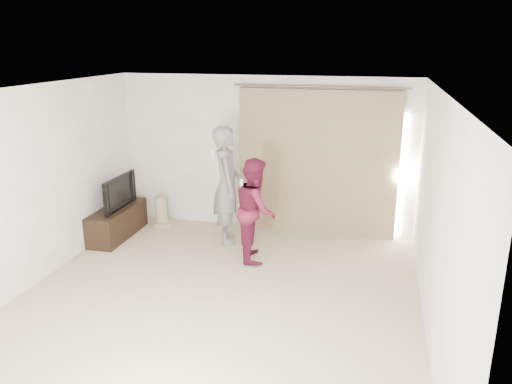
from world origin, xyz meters
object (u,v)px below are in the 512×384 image
Objects in this scene: tv_console at (117,222)px; tv at (115,192)px; person_woman at (256,209)px; person_man at (227,185)px.

tv is (0.00, 0.00, 0.52)m from tv_console.
person_woman reaches higher than tv.
person_man reaches higher than tv.
person_woman is (2.43, -0.29, 0.52)m from tv_console.
tv_console is 2.51m from person_woman.
person_man reaches higher than person_woman.
tv is 0.50× the size of person_man.
person_man is (1.83, 0.26, 0.70)m from tv_console.
person_woman is at bearing -6.82° from tv_console.
tv is at bearing 0.00° from tv_console.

